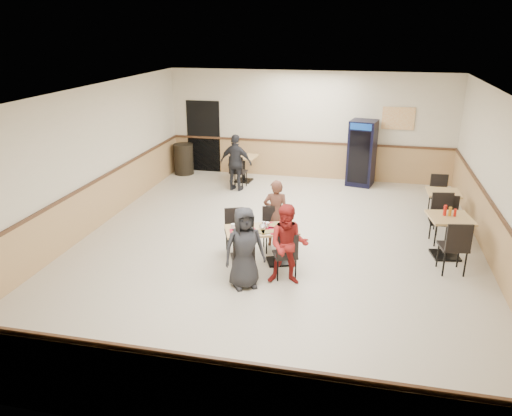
% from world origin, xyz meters
% --- Properties ---
extents(ground, '(10.00, 10.00, 0.00)m').
position_xyz_m(ground, '(0.00, 0.00, 0.00)').
color(ground, beige).
rests_on(ground, ground).
extents(room_shell, '(10.00, 10.00, 10.00)m').
position_xyz_m(room_shell, '(1.78, 2.55, 0.58)').
color(room_shell, silver).
rests_on(room_shell, ground).
extents(main_table, '(1.44, 1.07, 0.69)m').
position_xyz_m(main_table, '(-0.14, -0.76, 0.46)').
color(main_table, black).
rests_on(main_table, ground).
extents(main_chairs, '(1.62, 1.83, 0.88)m').
position_xyz_m(main_chairs, '(-0.18, -0.78, 0.44)').
color(main_chairs, black).
rests_on(main_chairs, ground).
extents(diner_woman_left, '(0.82, 0.73, 1.41)m').
position_xyz_m(diner_woman_left, '(-0.24, -1.65, 0.70)').
color(diner_woman_left, black).
rests_on(diner_woman_left, ground).
extents(diner_woman_right, '(0.74, 0.61, 1.41)m').
position_xyz_m(diner_woman_right, '(0.45, -1.38, 0.71)').
color(diner_woman_right, maroon).
rests_on(diner_woman_right, ground).
extents(diner_man_opposite, '(0.54, 0.40, 1.36)m').
position_xyz_m(diner_man_opposite, '(-0.03, 0.12, 0.68)').
color(diner_man_opposite, brown).
rests_on(diner_man_opposite, ground).
extents(lone_diner, '(0.92, 0.49, 1.50)m').
position_xyz_m(lone_diner, '(-1.69, 3.37, 0.75)').
color(lone_diner, black).
rests_on(lone_diner, ground).
extents(tabletop_clutter, '(1.15, 0.88, 0.12)m').
position_xyz_m(tabletop_clutter, '(-0.14, -0.83, 0.71)').
color(tabletop_clutter, '#B50C27').
rests_on(tabletop_clutter, main_table).
extents(side_table_near, '(0.87, 0.87, 0.81)m').
position_xyz_m(side_table_near, '(3.22, 0.30, 0.54)').
color(side_table_near, black).
rests_on(side_table_near, ground).
extents(side_table_near_chair_south, '(0.55, 0.55, 1.02)m').
position_xyz_m(side_table_near_chair_south, '(3.22, -0.35, 0.51)').
color(side_table_near_chair_south, black).
rests_on(side_table_near_chair_south, ground).
extents(side_table_near_chair_north, '(0.55, 0.55, 1.02)m').
position_xyz_m(side_table_near_chair_north, '(3.22, 0.94, 0.51)').
color(side_table_near_chair_north, black).
rests_on(side_table_near_chair_north, ground).
extents(side_table_far, '(0.71, 0.71, 0.74)m').
position_xyz_m(side_table_far, '(3.33, 2.07, 0.49)').
color(side_table_far, black).
rests_on(side_table_far, ground).
extents(side_table_far_chair_south, '(0.44, 0.44, 0.93)m').
position_xyz_m(side_table_far_chair_south, '(3.33, 1.48, 0.47)').
color(side_table_far_chair_south, black).
rests_on(side_table_far_chair_south, ground).
extents(side_table_far_chair_north, '(0.44, 0.44, 0.93)m').
position_xyz_m(side_table_far_chair_north, '(3.33, 2.66, 0.47)').
color(side_table_far_chair_north, black).
rests_on(side_table_far_chair_north, ground).
extents(condiment_caddy, '(0.23, 0.06, 0.20)m').
position_xyz_m(condiment_caddy, '(3.19, 0.35, 0.90)').
color(condiment_caddy, red).
rests_on(condiment_caddy, side_table_near).
extents(back_table, '(0.74, 0.74, 0.73)m').
position_xyz_m(back_table, '(-1.69, 4.20, 0.49)').
color(back_table, black).
rests_on(back_table, ground).
extents(back_table_chair_lone, '(0.47, 0.47, 0.93)m').
position_xyz_m(back_table_chair_lone, '(-1.69, 3.62, 0.46)').
color(back_table_chair_lone, black).
rests_on(back_table_chair_lone, ground).
extents(pepsi_cooler, '(0.80, 0.80, 1.78)m').
position_xyz_m(pepsi_cooler, '(1.51, 4.59, 0.89)').
color(pepsi_cooler, black).
rests_on(pepsi_cooler, ground).
extents(trash_bin, '(0.57, 0.57, 0.89)m').
position_xyz_m(trash_bin, '(-3.59, 4.55, 0.45)').
color(trash_bin, black).
rests_on(trash_bin, ground).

